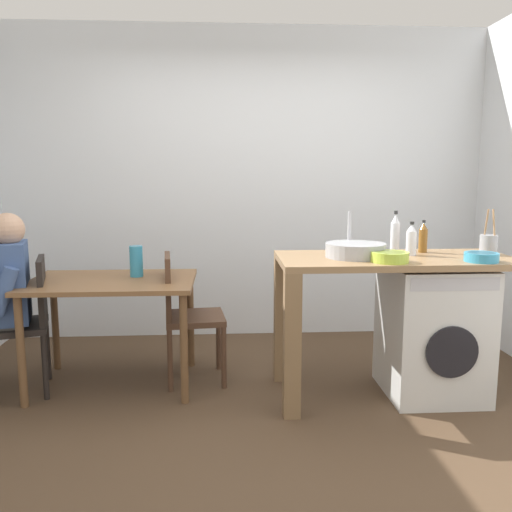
{
  "coord_description": "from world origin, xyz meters",
  "views": [
    {
      "loc": [
        -0.19,
        -2.93,
        1.43
      ],
      "look_at": [
        0.02,
        0.45,
        0.91
      ],
      "focal_mm": 36.7,
      "sensor_mm": 36.0,
      "label": 1
    }
  ],
  "objects_px": {
    "bottle_squat_brown": "(411,240)",
    "bottle_tall_green": "(395,235)",
    "bottle_clear_small": "(423,238)",
    "vase": "(136,261)",
    "dining_table": "(112,294)",
    "colander": "(481,257)",
    "mixing_bowl": "(390,256)",
    "chair_person_seat": "(26,317)",
    "chair_opposite": "(184,310)",
    "utensil_crock": "(488,244)",
    "washing_machine": "(432,330)"
  },
  "relations": [
    {
      "from": "chair_opposite",
      "to": "bottle_clear_small",
      "type": "bearing_deg",
      "value": 79.03
    },
    {
      "from": "vase",
      "to": "utensil_crock",
      "type": "bearing_deg",
      "value": -7.83
    },
    {
      "from": "mixing_bowl",
      "to": "vase",
      "type": "height_order",
      "value": "mixing_bowl"
    },
    {
      "from": "bottle_clear_small",
      "to": "vase",
      "type": "bearing_deg",
      "value": 174.46
    },
    {
      "from": "washing_machine",
      "to": "colander",
      "type": "xyz_separation_m",
      "value": [
        0.19,
        -0.22,
        0.52
      ]
    },
    {
      "from": "bottle_squat_brown",
      "to": "vase",
      "type": "relative_size",
      "value": 1.02
    },
    {
      "from": "chair_person_seat",
      "to": "vase",
      "type": "distance_m",
      "value": 0.8
    },
    {
      "from": "bottle_squat_brown",
      "to": "mixing_bowl",
      "type": "bearing_deg",
      "value": -130.88
    },
    {
      "from": "dining_table",
      "to": "chair_opposite",
      "type": "bearing_deg",
      "value": 5.01
    },
    {
      "from": "chair_person_seat",
      "to": "mixing_bowl",
      "type": "bearing_deg",
      "value": -115.49
    },
    {
      "from": "chair_person_seat",
      "to": "washing_machine",
      "type": "distance_m",
      "value": 2.67
    },
    {
      "from": "vase",
      "to": "washing_machine",
      "type": "bearing_deg",
      "value": -10.75
    },
    {
      "from": "dining_table",
      "to": "bottle_squat_brown",
      "type": "height_order",
      "value": "bottle_squat_brown"
    },
    {
      "from": "chair_person_seat",
      "to": "bottle_squat_brown",
      "type": "distance_m",
      "value": 2.57
    },
    {
      "from": "bottle_tall_green",
      "to": "utensil_crock",
      "type": "relative_size",
      "value": 0.95
    },
    {
      "from": "chair_person_seat",
      "to": "mixing_bowl",
      "type": "height_order",
      "value": "mixing_bowl"
    },
    {
      "from": "chair_person_seat",
      "to": "bottle_clear_small",
      "type": "height_order",
      "value": "bottle_clear_small"
    },
    {
      "from": "colander",
      "to": "mixing_bowl",
      "type": "bearing_deg",
      "value": 177.94
    },
    {
      "from": "dining_table",
      "to": "bottle_squat_brown",
      "type": "xyz_separation_m",
      "value": [
        1.97,
        -0.22,
        0.38
      ]
    },
    {
      "from": "dining_table",
      "to": "colander",
      "type": "height_order",
      "value": "colander"
    },
    {
      "from": "bottle_tall_green",
      "to": "colander",
      "type": "height_order",
      "value": "bottle_tall_green"
    },
    {
      "from": "bottle_clear_small",
      "to": "vase",
      "type": "xyz_separation_m",
      "value": [
        -1.95,
        0.19,
        -0.17
      ]
    },
    {
      "from": "dining_table",
      "to": "colander",
      "type": "distance_m",
      "value": 2.37
    },
    {
      "from": "bottle_squat_brown",
      "to": "bottle_clear_small",
      "type": "distance_m",
      "value": 0.18
    },
    {
      "from": "chair_person_seat",
      "to": "utensil_crock",
      "type": "distance_m",
      "value": 3.07
    },
    {
      "from": "chair_opposite",
      "to": "mixing_bowl",
      "type": "height_order",
      "value": "mixing_bowl"
    },
    {
      "from": "chair_person_seat",
      "to": "washing_machine",
      "type": "height_order",
      "value": "chair_person_seat"
    },
    {
      "from": "dining_table",
      "to": "utensil_crock",
      "type": "bearing_deg",
      "value": -5.08
    },
    {
      "from": "utensil_crock",
      "to": "colander",
      "type": "distance_m",
      "value": 0.33
    },
    {
      "from": "bottle_tall_green",
      "to": "bottle_clear_small",
      "type": "bearing_deg",
      "value": 16.89
    },
    {
      "from": "bottle_tall_green",
      "to": "dining_table",
      "type": "bearing_deg",
      "value": 175.32
    },
    {
      "from": "dining_table",
      "to": "chair_person_seat",
      "type": "bearing_deg",
      "value": -171.73
    },
    {
      "from": "mixing_bowl",
      "to": "bottle_squat_brown",
      "type": "bearing_deg",
      "value": 49.12
    },
    {
      "from": "washing_machine",
      "to": "vase",
      "type": "distance_m",
      "value": 2.04
    },
    {
      "from": "bottle_squat_brown",
      "to": "bottle_tall_green",
      "type": "bearing_deg",
      "value": 144.91
    },
    {
      "from": "utensil_crock",
      "to": "colander",
      "type": "relative_size",
      "value": 1.5
    },
    {
      "from": "dining_table",
      "to": "washing_machine",
      "type": "distance_m",
      "value": 2.14
    },
    {
      "from": "chair_person_seat",
      "to": "vase",
      "type": "relative_size",
      "value": 4.19
    },
    {
      "from": "vase",
      "to": "chair_opposite",
      "type": "bearing_deg",
      "value": -10.13
    },
    {
      "from": "bottle_clear_small",
      "to": "mixing_bowl",
      "type": "relative_size",
      "value": 0.97
    },
    {
      "from": "bottle_tall_green",
      "to": "vase",
      "type": "distance_m",
      "value": 1.76
    },
    {
      "from": "mixing_bowl",
      "to": "colander",
      "type": "distance_m",
      "value": 0.56
    },
    {
      "from": "chair_opposite",
      "to": "mixing_bowl",
      "type": "xyz_separation_m",
      "value": [
        1.27,
        -0.51,
        0.45
      ]
    },
    {
      "from": "washing_machine",
      "to": "bottle_tall_green",
      "type": "bearing_deg",
      "value": 153.04
    },
    {
      "from": "bottle_clear_small",
      "to": "vase",
      "type": "relative_size",
      "value": 1.02
    },
    {
      "from": "chair_person_seat",
      "to": "mixing_bowl",
      "type": "relative_size",
      "value": 4.0
    },
    {
      "from": "bottle_clear_small",
      "to": "bottle_tall_green",
      "type": "bearing_deg",
      "value": -163.11
    },
    {
      "from": "washing_machine",
      "to": "vase",
      "type": "xyz_separation_m",
      "value": [
        -1.97,
        0.37,
        0.42
      ]
    },
    {
      "from": "bottle_squat_brown",
      "to": "bottle_clear_small",
      "type": "relative_size",
      "value": 1.0
    },
    {
      "from": "dining_table",
      "to": "colander",
      "type": "xyz_separation_m",
      "value": [
        2.3,
        -0.49,
        0.31
      ]
    }
  ]
}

